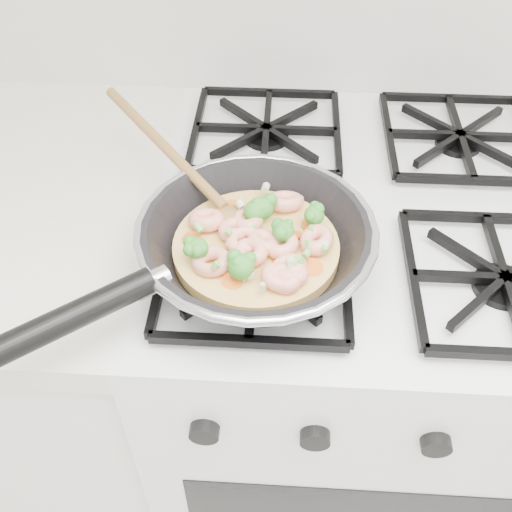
{
  "coord_description": "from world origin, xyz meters",
  "views": [
    {
      "loc": [
        -0.12,
        1.05,
        1.45
      ],
      "look_at": [
        -0.15,
        1.56,
        0.93
      ],
      "focal_mm": 42.06,
      "sensor_mm": 36.0,
      "label": 1
    }
  ],
  "objects": [
    {
      "name": "stove",
      "position": [
        0.0,
        1.7,
        0.46
      ],
      "size": [
        0.6,
        0.6,
        0.92
      ],
      "color": "white",
      "rests_on": "ground"
    },
    {
      "name": "skillet",
      "position": [
        -0.15,
        1.56,
        0.96
      ],
      "size": [
        0.41,
        0.46,
        0.09
      ],
      "rotation": [
        0.0,
        0.0,
        -0.4
      ],
      "color": "black",
      "rests_on": "stove"
    }
  ]
}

